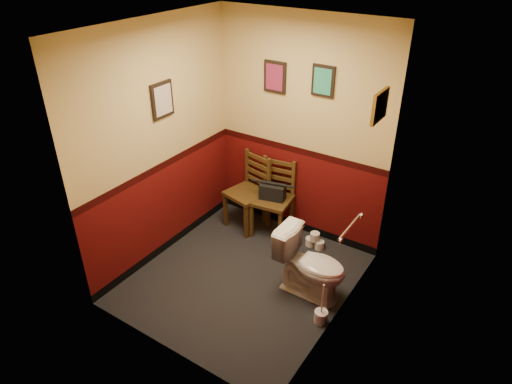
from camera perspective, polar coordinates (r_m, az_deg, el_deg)
floor at (r=5.22m, az=-1.53°, el=-10.71°), size 2.20×2.40×0.00m
ceiling at (r=4.02m, az=-2.07°, el=19.87°), size 2.20×2.40×0.00m
wall_back at (r=5.40m, az=5.57°, el=7.47°), size 2.20×0.00×2.70m
wall_front at (r=3.68m, az=-12.47°, el=-4.74°), size 2.20×0.00×2.70m
wall_left at (r=5.11m, az=-12.00°, el=5.60°), size 0.00×2.40×2.70m
wall_right at (r=4.01m, az=11.28°, el=-1.46°), size 0.00×2.40×2.70m
grab_bar at (r=4.43m, az=11.68°, el=-4.34°), size 0.05×0.56×0.06m
framed_print_back_a at (r=5.34m, az=2.38°, el=14.17°), size 0.28×0.04×0.36m
framed_print_back_b at (r=5.06m, az=8.39°, el=13.56°), size 0.26×0.04×0.34m
framed_print_left at (r=4.98m, az=-11.64°, el=11.20°), size 0.04×0.30×0.38m
framed_print_right at (r=4.24m, az=15.21°, el=10.32°), size 0.04×0.34×0.28m
toilet at (r=4.84m, az=6.90°, el=-9.06°), size 0.76×0.42×0.74m
toilet_brush at (r=4.73m, az=8.12°, el=-15.08°), size 0.13×0.13×0.48m
chair_left at (r=5.83m, az=-0.87°, el=-0.01°), size 0.54×0.54×0.98m
chair_right at (r=5.71m, az=2.23°, el=-0.80°), size 0.51×0.51×0.97m
handbag at (r=5.61m, az=2.08°, el=0.04°), size 0.34×0.22×0.23m
tp_stack at (r=5.67m, az=7.35°, el=-6.11°), size 0.24×0.13×0.21m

